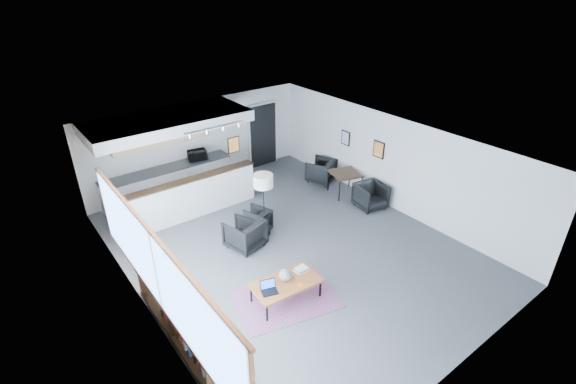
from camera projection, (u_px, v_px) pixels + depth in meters
room at (288, 200)px, 9.53m from camera, size 7.02×9.02×2.62m
window at (157, 274)px, 6.96m from camera, size 0.10×5.95×1.66m
console at (178, 324)px, 7.48m from camera, size 0.35×3.00×0.80m
kitchenette at (172, 158)px, 11.44m from camera, size 4.20×1.96×2.60m
doorway at (262, 135)px, 13.96m from camera, size 1.10×0.12×2.15m
track_light at (214, 128)px, 10.17m from camera, size 1.60×0.07×0.15m
wall_art_lower at (379, 149)px, 11.55m from camera, size 0.03×0.38×0.48m
wall_art_upper at (346, 138)px, 12.49m from camera, size 0.03×0.34×0.44m
kilim_rug at (286, 299)px, 8.51m from camera, size 2.32×1.85×0.01m
coffee_table at (286, 283)px, 8.32m from camera, size 1.42×0.84×0.45m
laptop at (269, 288)px, 8.06m from camera, size 0.37×0.33×0.22m
ceramic_pot at (285, 275)px, 8.29m from camera, size 0.26×0.26×0.26m
book_stack at (301, 269)px, 8.60m from camera, size 0.29×0.23×0.09m
coaster at (300, 285)px, 8.22m from camera, size 0.12×0.12×0.01m
armchair_left at (245, 232)px, 9.95m from camera, size 0.96×0.92×0.82m
armchair_right at (254, 221)px, 10.51m from camera, size 0.87×0.84×0.72m
floor_lamp at (263, 183)px, 9.95m from camera, size 0.61×0.61×1.66m
dining_table at (345, 175)px, 12.26m from camera, size 1.01×1.01×0.69m
dining_chair_near at (371, 197)px, 11.67m from camera, size 0.74×0.71×0.67m
dining_chair_far at (321, 171)px, 13.14m from camera, size 0.85×0.83×0.68m
microwave at (197, 154)px, 12.40m from camera, size 0.57×0.38×0.35m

